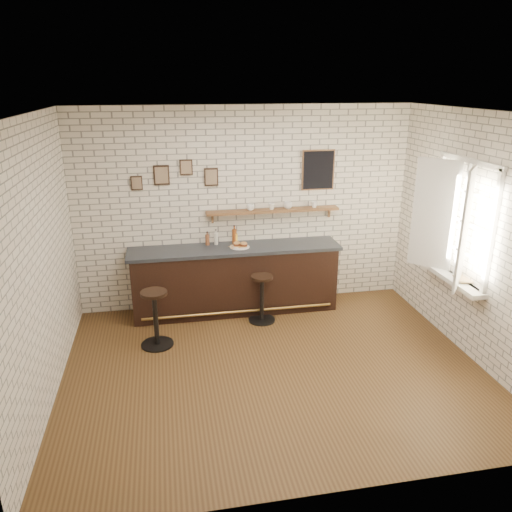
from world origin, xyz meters
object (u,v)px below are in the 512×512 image
at_px(book_upper, 457,278).
at_px(book_lower, 456,279).
at_px(shelf_cup_b, 272,206).
at_px(ciabatta_sandwich, 240,244).
at_px(sandwich_plate, 240,247).
at_px(bitters_bottle_white, 216,238).
at_px(bar_stool_right, 262,297).
at_px(bar_counter, 235,279).
at_px(shelf_cup_c, 288,205).
at_px(shelf_cup_d, 314,204).
at_px(shelf_cup_a, 250,207).
at_px(bitters_bottle_brown, 207,240).
at_px(bitters_bottle_amber, 234,236).
at_px(bar_stool_left, 156,317).
at_px(condiment_bottle_yellow, 236,238).

bearing_deg(book_upper, book_lower, -61.76).
xyz_separation_m(shelf_cup_b, book_lower, (2.00, -1.79, -0.60)).
bearing_deg(ciabatta_sandwich, sandwich_plate, -180.00).
bearing_deg(bitters_bottle_white, bar_stool_right, -46.37).
height_order(bar_counter, shelf_cup_c, shelf_cup_c).
bearing_deg(sandwich_plate, bitters_bottle_white, 148.21).
height_order(bitters_bottle_white, bar_stool_right, bitters_bottle_white).
bearing_deg(ciabatta_sandwich, book_upper, -31.98).
bearing_deg(shelf_cup_b, shelf_cup_d, -68.44).
bearing_deg(shelf_cup_a, bitters_bottle_brown, 153.10).
bearing_deg(bitters_bottle_amber, bar_stool_left, -138.84).
height_order(bitters_bottle_brown, bitters_bottle_white, bitters_bottle_white).
distance_m(condiment_bottle_yellow, shelf_cup_a, 0.51).
xyz_separation_m(bar_counter, condiment_bottle_yellow, (0.04, 0.18, 0.58)).
bearing_deg(book_upper, bitters_bottle_amber, 173.69).
xyz_separation_m(bitters_bottle_brown, shelf_cup_a, (0.65, 0.02, 0.45)).
height_order(bar_stool_left, shelf_cup_b, shelf_cup_b).
bearing_deg(shelf_cup_d, ciabatta_sandwich, 168.13).
relative_size(bitters_bottle_amber, bar_stool_right, 0.40).
bearing_deg(bitters_bottle_white, book_upper, -31.87).
relative_size(bitters_bottle_amber, condiment_bottle_yellow, 1.47).
bearing_deg(sandwich_plate, bitters_bottle_brown, 156.05).
bearing_deg(bitters_bottle_white, ciabatta_sandwich, -31.05).
relative_size(bar_stool_left, shelf_cup_a, 6.63).
distance_m(bar_stool_right, shelf_cup_d, 1.62).
height_order(shelf_cup_c, shelf_cup_d, shelf_cup_c).
xyz_separation_m(bar_stool_right, shelf_cup_a, (-0.05, 0.62, 1.17)).
relative_size(bar_stool_right, shelf_cup_d, 7.24).
relative_size(bar_counter, sandwich_plate, 11.07).
xyz_separation_m(shelf_cup_b, shelf_cup_c, (0.25, 0.00, 0.01)).
height_order(ciabatta_sandwich, shelf_cup_a, shelf_cup_a).
relative_size(bitters_bottle_white, book_upper, 0.92).
height_order(sandwich_plate, shelf_cup_d, shelf_cup_d).
height_order(bitters_bottle_amber, shelf_cup_a, shelf_cup_a).
distance_m(ciabatta_sandwich, shelf_cup_b, 0.74).
bearing_deg(bar_stool_right, shelf_cup_b, 66.80).
height_order(sandwich_plate, condiment_bottle_yellow, condiment_bottle_yellow).
height_order(bar_counter, shelf_cup_d, shelf_cup_d).
height_order(sandwich_plate, bitters_bottle_white, bitters_bottle_white).
relative_size(bar_stool_left, bar_stool_right, 1.09).
height_order(ciabatta_sandwich, shelf_cup_c, shelf_cup_c).
distance_m(ciabatta_sandwich, bar_stool_right, 0.83).
bearing_deg(shelf_cup_c, sandwich_plate, 126.20).
bearing_deg(sandwich_plate, bar_counter, 164.87).
bearing_deg(bitters_bottle_amber, shelf_cup_a, 4.45).
xyz_separation_m(ciabatta_sandwich, shelf_cup_a, (0.19, 0.22, 0.49)).
xyz_separation_m(condiment_bottle_yellow, shelf_cup_c, (0.80, 0.02, 0.46)).
xyz_separation_m(ciabatta_sandwich, bitters_bottle_amber, (-0.06, 0.20, 0.07)).
xyz_separation_m(bar_counter, bar_stool_left, (-1.18, -0.87, -0.09)).
height_order(sandwich_plate, bitters_bottle_amber, bitters_bottle_amber).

